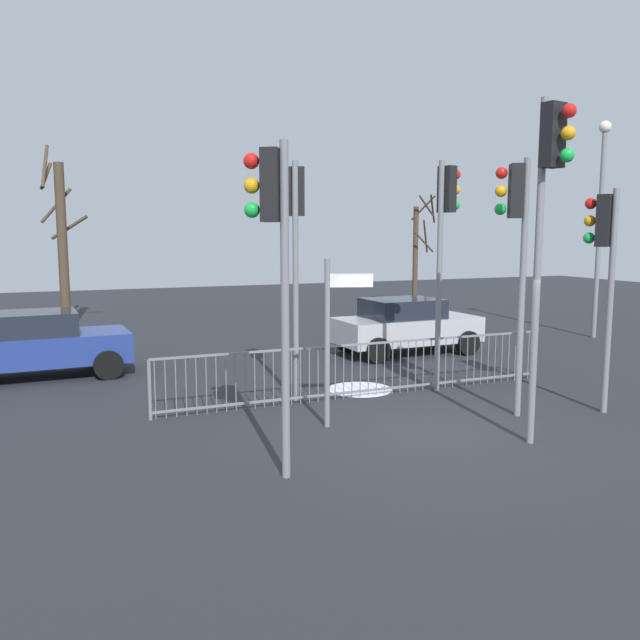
{
  "coord_description": "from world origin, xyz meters",
  "views": [
    {
      "loc": [
        -5.51,
        -8.72,
        3.18
      ],
      "look_at": [
        -0.91,
        2.53,
        1.56
      ],
      "focal_mm": 36.57,
      "sensor_mm": 36.0,
      "label": 1
    }
  ],
  "objects_px": {
    "direction_sign_post": "(331,333)",
    "car_blue_near": "(37,343)",
    "traffic_light_rear_right": "(549,195)",
    "street_lamp": "(601,206)",
    "traffic_light_foreground_left": "(604,250)",
    "traffic_light_foreground_right": "(445,224)",
    "traffic_light_rear_left": "(516,229)",
    "car_silver_far": "(406,325)",
    "traffic_light_mid_left": "(296,227)",
    "traffic_light_mid_right": "(273,234)",
    "bare_tree_centre": "(62,241)",
    "bare_tree_left": "(417,251)"
  },
  "relations": [
    {
      "from": "car_silver_far",
      "to": "bare_tree_left",
      "type": "distance_m",
      "value": 11.06
    },
    {
      "from": "car_silver_far",
      "to": "traffic_light_foreground_right",
      "type": "bearing_deg",
      "value": -111.05
    },
    {
      "from": "traffic_light_foreground_left",
      "to": "car_blue_near",
      "type": "relative_size",
      "value": 1.02
    },
    {
      "from": "traffic_light_mid_right",
      "to": "traffic_light_mid_left",
      "type": "height_order",
      "value": "traffic_light_mid_left"
    },
    {
      "from": "street_lamp",
      "to": "bare_tree_left",
      "type": "height_order",
      "value": "street_lamp"
    },
    {
      "from": "street_lamp",
      "to": "bare_tree_centre",
      "type": "bearing_deg",
      "value": 152.37
    },
    {
      "from": "traffic_light_rear_left",
      "to": "bare_tree_left",
      "type": "height_order",
      "value": "bare_tree_left"
    },
    {
      "from": "traffic_light_mid_right",
      "to": "traffic_light_foreground_right",
      "type": "distance_m",
      "value": 5.71
    },
    {
      "from": "traffic_light_mid_right",
      "to": "bare_tree_left",
      "type": "distance_m",
      "value": 20.19
    },
    {
      "from": "traffic_light_foreground_right",
      "to": "direction_sign_post",
      "type": "xyz_separation_m",
      "value": [
        -3.11,
        -1.51,
        -1.8
      ]
    },
    {
      "from": "traffic_light_mid_right",
      "to": "bare_tree_centre",
      "type": "xyz_separation_m",
      "value": [
        -2.28,
        15.14,
        -0.25
      ]
    },
    {
      "from": "traffic_light_foreground_left",
      "to": "traffic_light_mid_left",
      "type": "bearing_deg",
      "value": 119.87
    },
    {
      "from": "traffic_light_mid_right",
      "to": "traffic_light_rear_left",
      "type": "xyz_separation_m",
      "value": [
        4.72,
        1.21,
        0.08
      ]
    },
    {
      "from": "traffic_light_foreground_left",
      "to": "traffic_light_rear_left",
      "type": "distance_m",
      "value": 1.7
    },
    {
      "from": "car_silver_far",
      "to": "car_blue_near",
      "type": "height_order",
      "value": "same"
    },
    {
      "from": "car_blue_near",
      "to": "traffic_light_rear_left",
      "type": "bearing_deg",
      "value": -42.52
    },
    {
      "from": "bare_tree_left",
      "to": "traffic_light_rear_left",
      "type": "bearing_deg",
      "value": -115.06
    },
    {
      "from": "traffic_light_foreground_left",
      "to": "traffic_light_rear_right",
      "type": "height_order",
      "value": "traffic_light_rear_right"
    },
    {
      "from": "traffic_light_foreground_left",
      "to": "street_lamp",
      "type": "relative_size",
      "value": 0.61
    },
    {
      "from": "traffic_light_rear_left",
      "to": "direction_sign_post",
      "type": "relative_size",
      "value": 1.6
    },
    {
      "from": "car_blue_near",
      "to": "street_lamp",
      "type": "height_order",
      "value": "street_lamp"
    },
    {
      "from": "car_silver_far",
      "to": "bare_tree_left",
      "type": "xyz_separation_m",
      "value": [
        5.81,
        9.27,
        1.66
      ]
    },
    {
      "from": "direction_sign_post",
      "to": "bare_tree_centre",
      "type": "relative_size",
      "value": 0.46
    },
    {
      "from": "traffic_light_mid_left",
      "to": "traffic_light_rear_right",
      "type": "distance_m",
      "value": 4.7
    },
    {
      "from": "traffic_light_foreground_right",
      "to": "traffic_light_mid_left",
      "type": "distance_m",
      "value": 3.02
    },
    {
      "from": "bare_tree_left",
      "to": "traffic_light_mid_right",
      "type": "bearing_deg",
      "value": -125.81
    },
    {
      "from": "car_silver_far",
      "to": "direction_sign_post",
      "type": "bearing_deg",
      "value": -131.62
    },
    {
      "from": "traffic_light_foreground_left",
      "to": "traffic_light_foreground_right",
      "type": "xyz_separation_m",
      "value": [
        -1.69,
        2.43,
        0.47
      ]
    },
    {
      "from": "traffic_light_rear_left",
      "to": "bare_tree_centre",
      "type": "xyz_separation_m",
      "value": [
        -7.0,
        13.93,
        -0.33
      ]
    },
    {
      "from": "traffic_light_foreground_left",
      "to": "traffic_light_rear_left",
      "type": "relative_size",
      "value": 0.89
    },
    {
      "from": "traffic_light_rear_right",
      "to": "street_lamp",
      "type": "distance_m",
      "value": 11.5
    },
    {
      "from": "traffic_light_foreground_right",
      "to": "car_blue_near",
      "type": "xyz_separation_m",
      "value": [
        -7.66,
        4.35,
        -2.59
      ]
    },
    {
      "from": "traffic_light_rear_right",
      "to": "car_blue_near",
      "type": "height_order",
      "value": "traffic_light_rear_right"
    },
    {
      "from": "traffic_light_mid_left",
      "to": "car_blue_near",
      "type": "relative_size",
      "value": 1.16
    },
    {
      "from": "bare_tree_centre",
      "to": "traffic_light_foreground_left",
      "type": "bearing_deg",
      "value": -58.85
    },
    {
      "from": "traffic_light_rear_left",
      "to": "street_lamp",
      "type": "distance_m",
      "value": 10.07
    },
    {
      "from": "car_blue_near",
      "to": "traffic_light_mid_left",
      "type": "bearing_deg",
      "value": -42.61
    },
    {
      "from": "traffic_light_foreground_right",
      "to": "traffic_light_rear_left",
      "type": "xyz_separation_m",
      "value": [
        0.06,
        -2.08,
        -0.11
      ]
    },
    {
      "from": "traffic_light_rear_left",
      "to": "street_lamp",
      "type": "bearing_deg",
      "value": -24.6
    },
    {
      "from": "direction_sign_post",
      "to": "street_lamp",
      "type": "xyz_separation_m",
      "value": [
        11.16,
        5.51,
        2.42
      ]
    },
    {
      "from": "traffic_light_rear_right",
      "to": "bare_tree_centre",
      "type": "xyz_separation_m",
      "value": [
        -6.35,
        15.43,
        -0.81
      ]
    },
    {
      "from": "direction_sign_post",
      "to": "car_blue_near",
      "type": "relative_size",
      "value": 0.72
    },
    {
      "from": "traffic_light_foreground_left",
      "to": "car_blue_near",
      "type": "height_order",
      "value": "traffic_light_foreground_left"
    },
    {
      "from": "traffic_light_foreground_right",
      "to": "traffic_light_mid_left",
      "type": "xyz_separation_m",
      "value": [
        -2.99,
        0.45,
        -0.06
      ]
    },
    {
      "from": "traffic_light_foreground_left",
      "to": "traffic_light_rear_right",
      "type": "xyz_separation_m",
      "value": [
        -2.28,
        -1.15,
        0.83
      ]
    },
    {
      "from": "traffic_light_mid_left",
      "to": "direction_sign_post",
      "type": "bearing_deg",
      "value": -69.31
    },
    {
      "from": "traffic_light_foreground_right",
      "to": "car_blue_near",
      "type": "distance_m",
      "value": 9.18
    },
    {
      "from": "traffic_light_rear_right",
      "to": "traffic_light_foreground_left",
      "type": "bearing_deg",
      "value": -164.3
    },
    {
      "from": "traffic_light_rear_right",
      "to": "car_silver_far",
      "type": "height_order",
      "value": "traffic_light_rear_right"
    },
    {
      "from": "traffic_light_mid_right",
      "to": "car_silver_far",
      "type": "xyz_separation_m",
      "value": [
        5.99,
        7.1,
        -2.4
      ]
    }
  ]
}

